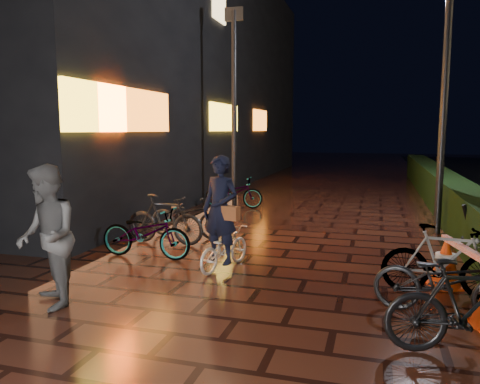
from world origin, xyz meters
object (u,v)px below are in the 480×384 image
(bystander_person, at_px, (47,237))
(cyclist, at_px, (222,228))
(traffic_barrier, at_px, (467,277))
(cart_assembly, at_px, (480,231))

(bystander_person, relative_size, cyclist, 0.98)
(cyclist, distance_m, traffic_barrier, 3.48)
(traffic_barrier, relative_size, cart_assembly, 1.83)
(bystander_person, xyz_separation_m, cyclist, (1.56, 2.10, -0.22))
(traffic_barrier, xyz_separation_m, cart_assembly, (0.57, 2.27, 0.14))
(traffic_barrier, distance_m, cart_assembly, 2.34)
(bystander_person, height_order, cart_assembly, bystander_person)
(traffic_barrier, height_order, cart_assembly, cart_assembly)
(bystander_person, distance_m, cart_assembly, 6.73)
(bystander_person, relative_size, traffic_barrier, 0.99)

